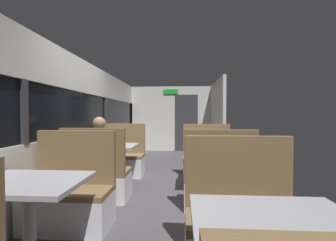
{
  "coord_description": "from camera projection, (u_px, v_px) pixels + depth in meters",
  "views": [
    {
      "loc": [
        0.39,
        -3.9,
        1.29
      ],
      "look_at": [
        -0.07,
        3.63,
        1.1
      ],
      "focal_mm": 24.2,
      "sensor_mm": 36.0,
      "label": 1
    }
  ],
  "objects": [
    {
      "name": "ground_plane",
      "position": [
        159.0,
        189.0,
        3.95
      ],
      "size": [
        3.3,
        9.2,
        0.02
      ],
      "primitive_type": "cube",
      "color": "#423F44"
    },
    {
      "name": "carriage_window_panel_left",
      "position": [
        78.0,
        125.0,
        4.01
      ],
      "size": [
        0.09,
        8.48,
        2.3
      ],
      "color": "beige",
      "rests_on": "ground_plane"
    },
    {
      "name": "carriage_end_bulkhead",
      "position": [
        173.0,
        119.0,
        8.1
      ],
      "size": [
        2.9,
        0.11,
        2.3
      ],
      "color": "beige",
      "rests_on": "ground_plane"
    },
    {
      "name": "carriage_aisle_panel_right",
      "position": [
        217.0,
        119.0,
        6.82
      ],
      "size": [
        0.08,
        2.4,
        2.3
      ],
      "primitive_type": "cube",
      "color": "beige",
      "rests_on": "ground_plane"
    },
    {
      "name": "dining_table_near_window",
      "position": [
        29.0,
        192.0,
        1.9
      ],
      "size": [
        0.9,
        0.7,
        0.74
      ],
      "color": "#9E9EA3",
      "rests_on": "ground_plane"
    },
    {
      "name": "bench_near_window_facing_entry",
      "position": [
        70.0,
        198.0,
        2.61
      ],
      "size": [
        0.95,
        0.5,
        1.1
      ],
      "color": "silver",
      "rests_on": "ground_plane"
    },
    {
      "name": "dining_table_mid_window",
      "position": [
        111.0,
        150.0,
        4.12
      ],
      "size": [
        0.9,
        0.7,
        0.74
      ],
      "color": "#9E9EA3",
      "rests_on": "ground_plane"
    },
    {
      "name": "bench_mid_window_facing_end",
      "position": [
        97.0,
        178.0,
        3.43
      ],
      "size": [
        0.95,
        0.5,
        1.1
      ],
      "color": "silver",
      "rests_on": "ground_plane"
    },
    {
      "name": "bench_mid_window_facing_entry",
      "position": [
        122.0,
        160.0,
        4.83
      ],
      "size": [
        0.95,
        0.5,
        1.1
      ],
      "color": "silver",
      "rests_on": "ground_plane"
    },
    {
      "name": "dining_table_front_aisle",
      "position": [
        277.0,
        238.0,
        1.19
      ],
      "size": [
        0.9,
        0.7,
        0.74
      ],
      "color": "#9E9EA3",
      "rests_on": "ground_plane"
    },
    {
      "name": "bench_front_aisle_facing_entry",
      "position": [
        242.0,
        229.0,
        1.9
      ],
      "size": [
        0.95,
        0.5,
        1.1
      ],
      "color": "silver",
      "rests_on": "ground_plane"
    },
    {
      "name": "dining_table_rear_aisle",
      "position": [
        212.0,
        153.0,
        3.81
      ],
      "size": [
        0.9,
        0.7,
        0.74
      ],
      "color": "#9E9EA3",
      "rests_on": "ground_plane"
    },
    {
      "name": "bench_rear_aisle_facing_end",
      "position": [
        218.0,
        184.0,
        3.12
      ],
      "size": [
        0.95,
        0.5,
        1.1
      ],
      "color": "silver",
      "rests_on": "ground_plane"
    },
    {
      "name": "bench_rear_aisle_facing_entry",
      "position": [
        207.0,
        163.0,
        4.52
      ],
      "size": [
        0.95,
        0.5,
        1.1
      ],
      "color": "silver",
      "rests_on": "ground_plane"
    },
    {
      "name": "seated_passenger",
      "position": [
        99.0,
        163.0,
        3.5
      ],
      "size": [
        0.47,
        0.55,
        1.26
      ],
      "color": "#26262D",
      "rests_on": "ground_plane"
    }
  ]
}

